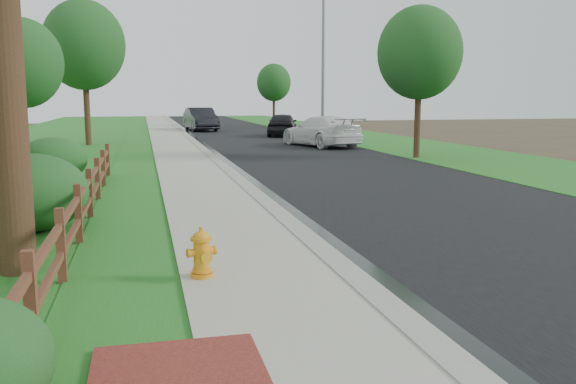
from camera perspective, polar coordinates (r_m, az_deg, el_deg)
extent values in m
plane|color=#3D2D21|center=(6.91, 8.61, -13.39)|extent=(120.00, 120.00, 0.00)
cube|color=black|center=(41.60, -3.62, 5.27)|extent=(8.00, 90.00, 0.02)
cube|color=gray|center=(41.09, -9.43, 5.19)|extent=(0.40, 90.00, 0.12)
cube|color=black|center=(41.12, -8.94, 5.15)|extent=(0.50, 90.00, 0.00)
cube|color=#A19E8C|center=(41.02, -11.25, 5.12)|extent=(2.20, 90.00, 0.10)
cube|color=#1A5E1F|center=(41.00, -13.91, 5.00)|extent=(1.60, 90.00, 0.06)
cube|color=#1A5E1F|center=(41.37, -21.15, 4.68)|extent=(9.00, 90.00, 0.04)
cube|color=#1A5E1F|center=(43.30, 5.45, 5.40)|extent=(6.00, 90.00, 0.04)
cube|color=#4A2618|center=(6.74, -22.93, -9.60)|extent=(0.12, 0.12, 1.10)
cube|color=#4A2618|center=(9.03, -20.46, -4.86)|extent=(0.12, 0.12, 1.10)
cube|color=#4A2618|center=(11.36, -19.02, -2.04)|extent=(0.12, 0.12, 1.10)
cube|color=#4A2618|center=(13.72, -18.07, -0.19)|extent=(0.12, 0.12, 1.10)
cube|color=#4A2618|center=(16.09, -17.40, 1.12)|extent=(0.12, 0.12, 1.10)
cube|color=#4A2618|center=(18.46, -16.91, 2.09)|extent=(0.12, 0.12, 1.10)
cube|color=#4A2618|center=(20.85, -16.52, 2.84)|extent=(0.12, 0.12, 1.10)
cube|color=#4A2618|center=(5.67, -24.89, -14.33)|extent=(0.08, 2.35, 0.10)
cube|color=#4A2618|center=(5.53, -25.17, -10.50)|extent=(0.08, 2.35, 0.10)
cube|color=#4A2618|center=(7.90, -21.47, -7.59)|extent=(0.08, 2.35, 0.10)
cube|color=#4A2618|center=(7.80, -21.64, -4.77)|extent=(0.08, 2.35, 0.10)
cube|color=#4A2618|center=(10.21, -19.63, -3.84)|extent=(0.08, 2.35, 0.10)
cube|color=#4A2618|center=(10.13, -19.75, -1.63)|extent=(0.08, 2.35, 0.10)
cube|color=#4A2618|center=(12.55, -18.48, -1.48)|extent=(0.08, 2.35, 0.10)
cube|color=#4A2618|center=(12.49, -18.57, 0.32)|extent=(0.08, 2.35, 0.10)
cube|color=#4A2618|center=(14.91, -17.69, 0.13)|extent=(0.08, 2.35, 0.10)
cube|color=#4A2618|center=(14.86, -17.77, 1.66)|extent=(0.08, 2.35, 0.10)
cube|color=#4A2618|center=(17.29, -17.12, 1.31)|extent=(0.08, 2.35, 0.10)
cube|color=#4A2618|center=(17.24, -17.18, 2.63)|extent=(0.08, 2.35, 0.10)
cube|color=#4A2618|center=(19.67, -16.69, 2.20)|extent=(0.08, 2.35, 0.10)
cube|color=#4A2618|center=(19.63, -16.74, 3.36)|extent=(0.08, 2.35, 0.10)
cylinder|color=#342515|center=(9.60, -24.87, 8.93)|extent=(0.52, 0.52, 5.50)
cylinder|color=orange|center=(8.75, -8.05, -7.66)|extent=(0.33, 0.33, 0.06)
cylinder|color=orange|center=(8.68, -8.09, -5.99)|extent=(0.22, 0.22, 0.51)
cylinder|color=orange|center=(8.73, -8.06, -7.23)|extent=(0.27, 0.27, 0.05)
cylinder|color=orange|center=(8.62, -8.12, -4.35)|extent=(0.30, 0.30, 0.05)
ellipsoid|color=orange|center=(8.61, -8.13, -4.23)|extent=(0.24, 0.24, 0.18)
cylinder|color=orange|center=(8.59, -8.14, -3.46)|extent=(0.05, 0.05, 0.07)
cylinder|color=orange|center=(8.54, -7.75, -6.03)|extent=(0.17, 0.15, 0.15)
cylinder|color=orange|center=(8.61, -9.14, -5.66)|extent=(0.15, 0.15, 0.12)
cylinder|color=orange|center=(8.72, -7.07, -5.43)|extent=(0.15, 0.15, 0.12)
imported|color=white|center=(32.56, 3.11, 5.71)|extent=(3.66, 5.93, 1.60)
imported|color=black|center=(41.34, -0.53, 6.36)|extent=(3.08, 4.92, 1.56)
imported|color=black|center=(48.39, -8.16, 6.77)|extent=(2.43, 5.58, 1.79)
cylinder|color=slate|center=(39.04, 3.30, 12.19)|extent=(0.20, 0.20, 9.76)
ellipsoid|color=#1F4C1B|center=(12.86, -22.92, -0.07)|extent=(2.89, 2.89, 1.53)
ellipsoid|color=#1F4C1B|center=(19.96, -21.19, 2.79)|extent=(2.37, 2.37, 1.40)
cylinder|color=#342515|center=(26.63, -23.38, 6.24)|extent=(0.24, 0.24, 3.44)
ellipsoid|color=#1F4C1B|center=(26.64, -23.68, 11.00)|extent=(3.22, 3.22, 3.54)
cylinder|color=#342515|center=(26.75, 12.04, 7.26)|extent=(0.27, 0.27, 3.90)
ellipsoid|color=#1F4C1B|center=(26.81, 12.21, 12.62)|extent=(3.56, 3.56, 3.92)
cylinder|color=#342515|center=(34.78, -18.32, 7.98)|extent=(0.32, 0.32, 4.68)
ellipsoid|color=#1F4C1B|center=(34.89, -18.57, 12.91)|extent=(4.32, 4.32, 4.75)
cylinder|color=#342515|center=(54.76, -1.33, 7.92)|extent=(0.23, 0.23, 3.41)
ellipsoid|color=#1F4C1B|center=(54.77, -1.34, 10.21)|extent=(3.01, 3.01, 3.31)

